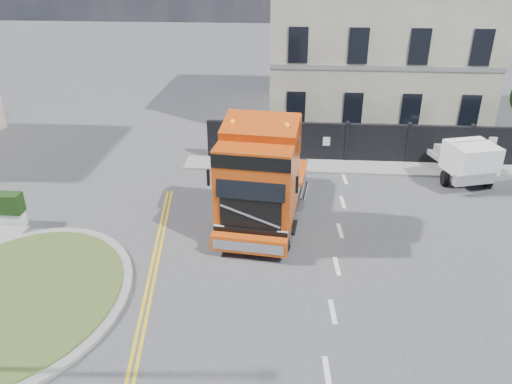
{
  "coord_description": "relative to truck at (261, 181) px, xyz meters",
  "views": [
    {
      "loc": [
        1.28,
        -14.72,
        9.78
      ],
      "look_at": [
        0.04,
        1.47,
        1.8
      ],
      "focal_mm": 35.0,
      "sensor_mm": 36.0,
      "label": 1
    }
  ],
  "objects": [
    {
      "name": "hoarding_fence",
      "position": [
        6.36,
        6.8,
        -0.92
      ],
      "size": [
        18.8,
        0.25,
        2.0
      ],
      "color": "black",
      "rests_on": "ground"
    },
    {
      "name": "truck",
      "position": [
        0.0,
        0.0,
        0.0
      ],
      "size": [
        3.43,
        7.39,
        4.28
      ],
      "rotation": [
        0.0,
        0.0,
        -0.11
      ],
      "color": "black",
      "rests_on": "ground"
    },
    {
      "name": "traffic_island",
      "position": [
        -7.19,
        -5.2,
        -1.84
      ],
      "size": [
        6.8,
        6.8,
        0.17
      ],
      "color": "gray",
      "rests_on": "ground"
    },
    {
      "name": "pavement_far",
      "position": [
        5.81,
        5.9,
        -1.86
      ],
      "size": [
        20.0,
        1.6,
        0.12
      ],
      "primitive_type": "cube",
      "color": "gray",
      "rests_on": "ground"
    },
    {
      "name": "flatbed_pickup",
      "position": [
        9.05,
        4.87,
        -0.83
      ],
      "size": [
        3.24,
        5.25,
        2.02
      ],
      "rotation": [
        0.0,
        0.0,
        0.3
      ],
      "color": "gray",
      "rests_on": "ground"
    },
    {
      "name": "ground",
      "position": [
        -0.19,
        -2.2,
        -1.92
      ],
      "size": [
        120.0,
        120.0,
        0.0
      ],
      "primitive_type": "plane",
      "color": "#424244",
      "rests_on": "ground"
    },
    {
      "name": "georgian_building",
      "position": [
        5.81,
        14.3,
        3.86
      ],
      "size": [
        12.3,
        10.3,
        12.8
      ],
      "color": "beige",
      "rests_on": "ground"
    }
  ]
}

